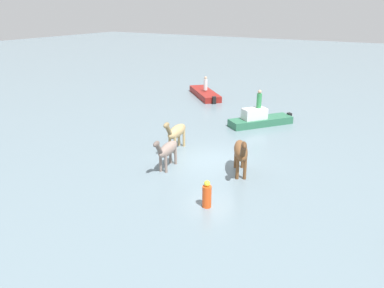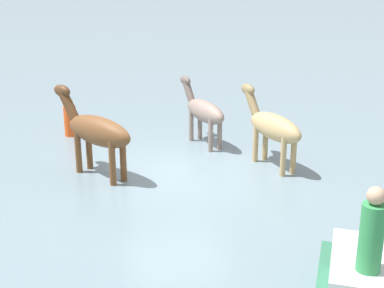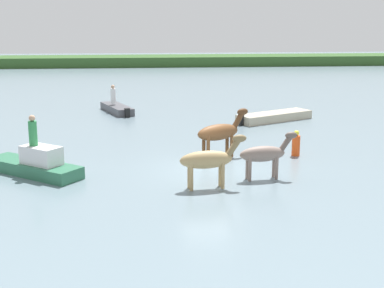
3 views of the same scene
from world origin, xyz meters
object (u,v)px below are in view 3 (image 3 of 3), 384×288
at_px(buoy_channel_marker, 296,144).
at_px(boat_tender_starboard, 117,110).
at_px(boat_dinghy_port, 274,118).
at_px(horse_lead, 220,132).
at_px(person_boatman_standing, 113,95).
at_px(horse_chestnut_trailing, 209,160).
at_px(person_spotter_bow, 33,132).
at_px(horse_pinto_flank, 264,154).
at_px(boat_motor_center, 34,167).

bearing_deg(buoy_channel_marker, boat_tender_starboard, 124.84).
bearing_deg(boat_tender_starboard, boat_dinghy_port, -132.73).
height_order(boat_dinghy_port, buoy_channel_marker, buoy_channel_marker).
bearing_deg(buoy_channel_marker, boat_dinghy_port, 82.87).
xyz_separation_m(horse_lead, buoy_channel_marker, (3.40, 0.07, -0.63)).
relative_size(boat_tender_starboard, person_boatman_standing, 3.33).
relative_size(horse_chestnut_trailing, person_spotter_bow, 2.07).
relative_size(boat_dinghy_port, person_boatman_standing, 4.10).
bearing_deg(horse_pinto_flank, person_boatman_standing, 104.28).
height_order(horse_pinto_flank, boat_tender_starboard, horse_pinto_flank).
height_order(boat_tender_starboard, buoy_channel_marker, buoy_channel_marker).
distance_m(horse_chestnut_trailing, horse_pinto_flank, 2.41).
relative_size(horse_lead, person_spotter_bow, 2.14).
bearing_deg(boat_tender_starboard, boat_motor_center, 148.52).
bearing_deg(person_boatman_standing, horse_pinto_flank, -67.69).
xyz_separation_m(boat_motor_center, boat_dinghy_port, (11.96, 10.15, -0.14)).
height_order(person_boatman_standing, buoy_channel_marker, person_boatman_standing).
relative_size(boat_tender_starboard, boat_dinghy_port, 0.81).
height_order(horse_chestnut_trailing, horse_pinto_flank, horse_chestnut_trailing).
bearing_deg(boat_motor_center, buoy_channel_marker, 47.67).
bearing_deg(person_boatman_standing, horse_chestnut_trailing, -75.85).
distance_m(person_spotter_bow, person_boatman_standing, 14.45).
relative_size(horse_chestnut_trailing, person_boatman_standing, 2.07).
relative_size(boat_tender_starboard, buoy_channel_marker, 3.48).
bearing_deg(horse_chestnut_trailing, boat_motor_center, 152.70).
bearing_deg(boat_motor_center, horse_chestnut_trailing, 17.87).
bearing_deg(horse_lead, boat_tender_starboard, 84.55).
bearing_deg(boat_dinghy_port, horse_pinto_flank, -133.36).
distance_m(boat_motor_center, buoy_channel_marker, 11.10).
distance_m(person_spotter_bow, buoy_channel_marker, 11.14).
bearing_deg(horse_chestnut_trailing, person_boatman_standing, 96.59).
bearing_deg(boat_tender_starboard, person_spotter_bow, 148.81).
height_order(horse_pinto_flank, boat_dinghy_port, horse_pinto_flank).
bearing_deg(horse_lead, horse_pinto_flank, -97.32).
distance_m(horse_pinto_flank, boat_motor_center, 8.89).
xyz_separation_m(horse_lead, boat_tender_starboard, (-4.92, 12.03, -0.98)).
xyz_separation_m(horse_pinto_flank, horse_lead, (-1.22, 3.28, 0.17)).
relative_size(horse_pinto_flank, person_boatman_standing, 1.92).
height_order(horse_pinto_flank, person_spotter_bow, person_spotter_bow).
relative_size(horse_lead, buoy_channel_marker, 2.23).
bearing_deg(person_boatman_standing, boat_tender_starboard, -44.97).
relative_size(horse_pinto_flank, boat_dinghy_port, 0.47).
distance_m(boat_tender_starboard, buoy_channel_marker, 14.58).
bearing_deg(horse_pinto_flank, buoy_channel_marker, 48.87).
bearing_deg(horse_chestnut_trailing, boat_tender_starboard, 95.99).
bearing_deg(horse_pinto_flank, horse_chestnut_trailing, -165.31).
height_order(horse_pinto_flank, horse_lead, horse_lead).
distance_m(horse_chestnut_trailing, buoy_channel_marker, 6.17).
relative_size(person_boatman_standing, buoy_channel_marker, 1.04).
relative_size(person_spotter_bow, person_boatman_standing, 1.00).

